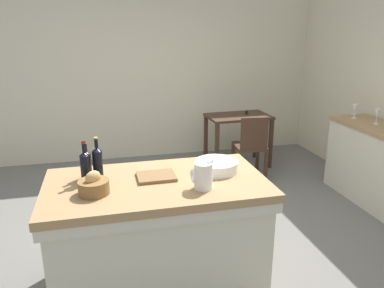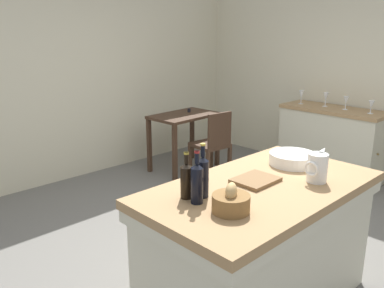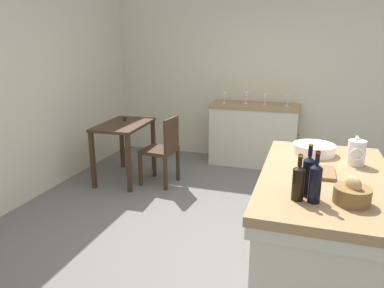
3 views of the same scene
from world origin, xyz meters
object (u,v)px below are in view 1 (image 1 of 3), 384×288
(wooden_chair, at_px, (251,145))
(wine_bottle_dark, at_px, (98,163))
(wash_bowl, at_px, (216,166))
(wine_glass_right, at_px, (355,108))
(pitcher, at_px, (203,175))
(island_table, at_px, (158,230))
(writing_desk, at_px, (238,124))
(side_cabinet, at_px, (376,165))
(wine_bottle_amber, at_px, (87,164))
(wine_bottle_green, at_px, (85,167))
(bread_basket, at_px, (94,186))
(cutting_board, at_px, (156,176))
(wine_glass_middle, at_px, (377,114))

(wooden_chair, distance_m, wine_bottle_dark, 2.68)
(wash_bowl, relative_size, wine_glass_right, 1.93)
(pitcher, relative_size, wash_bowl, 0.68)
(island_table, distance_m, writing_desk, 2.91)
(side_cabinet, height_order, wine_bottle_amber, wine_bottle_amber)
(wine_bottle_green, bearing_deg, wine_bottle_dark, 24.83)
(wine_glass_right, bearing_deg, wooden_chair, 154.92)
(writing_desk, height_order, bread_basket, bread_basket)
(island_table, height_order, wash_bowl, wash_bowl)
(island_table, xyz_separation_m, wine_bottle_dark, (-0.41, 0.13, 0.55))
(side_cabinet, distance_m, wash_bowl, 2.41)
(pitcher, relative_size, cutting_board, 0.82)
(wine_glass_middle, bearing_deg, wooden_chair, 144.66)
(side_cabinet, xyz_separation_m, wine_bottle_green, (-3.20, -0.82, 0.57))
(wash_bowl, height_order, wine_bottle_green, wine_bottle_green)
(wine_glass_middle, bearing_deg, wash_bowl, -156.93)
(wine_glass_right, bearing_deg, island_table, -152.99)
(writing_desk, relative_size, wine_glass_middle, 5.22)
(wine_glass_middle, xyz_separation_m, wine_glass_right, (-0.06, 0.31, 0.00))
(wooden_chair, xyz_separation_m, wash_bowl, (-1.05, -1.79, 0.46))
(wine_bottle_dark, relative_size, wine_bottle_amber, 1.17)
(bread_basket, xyz_separation_m, wine_bottle_green, (-0.05, 0.21, 0.07))
(island_table, distance_m, cutting_board, 0.43)
(side_cabinet, distance_m, writing_desk, 1.92)
(side_cabinet, height_order, writing_desk, side_cabinet)
(side_cabinet, height_order, wooden_chair, side_cabinet)
(wine_bottle_green, bearing_deg, bread_basket, -75.51)
(island_table, xyz_separation_m, wooden_chair, (1.54, 1.88, -0.00))
(wooden_chair, relative_size, wash_bowl, 2.60)
(wine_glass_right, bearing_deg, side_cabinet, -85.43)
(writing_desk, distance_m, wine_bottle_dark, 3.07)
(wine_bottle_green, bearing_deg, pitcher, -20.65)
(side_cabinet, xyz_separation_m, bread_basket, (-3.15, -1.03, 0.50))
(writing_desk, bearing_deg, wine_bottle_green, -131.21)
(wash_bowl, distance_m, wine_bottle_dark, 0.91)
(wash_bowl, height_order, wine_bottle_amber, wine_bottle_amber)
(island_table, distance_m, wooden_chair, 2.43)
(writing_desk, xyz_separation_m, wine_bottle_green, (-2.06, -2.36, 0.38))
(side_cabinet, height_order, wine_glass_middle, wine_glass_middle)
(side_cabinet, relative_size, wash_bowl, 3.79)
(wine_glass_right, bearing_deg, wine_bottle_amber, -159.59)
(bread_basket, xyz_separation_m, cutting_board, (0.45, 0.18, -0.05))
(writing_desk, distance_m, wine_bottle_amber, 3.08)
(island_table, bearing_deg, pitcher, -35.31)
(wash_bowl, relative_size, bread_basket, 1.63)
(wine_bottle_amber, bearing_deg, side_cabinet, 12.76)
(bread_basket, distance_m, wine_glass_right, 3.45)
(wine_bottle_dark, xyz_separation_m, wine_bottle_green, (-0.09, -0.04, -0.01))
(wine_bottle_dark, distance_m, wine_glass_right, 3.32)
(wine_bottle_dark, bearing_deg, wooden_chair, 41.92)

